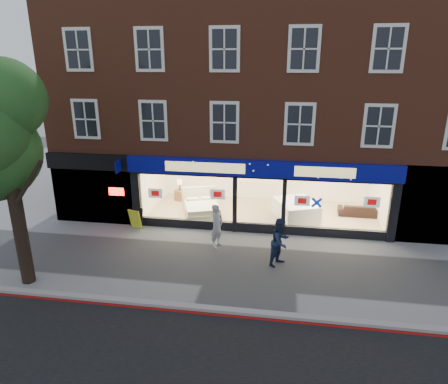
% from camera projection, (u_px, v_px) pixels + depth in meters
% --- Properties ---
extents(ground, '(120.00, 120.00, 0.00)m').
position_uv_depth(ground, '(252.00, 266.00, 14.68)').
color(ground, gray).
rests_on(ground, ground).
extents(kerb_line, '(60.00, 0.10, 0.01)m').
position_uv_depth(kerb_line, '(243.00, 317.00, 11.78)').
color(kerb_line, '#8C0A07').
rests_on(kerb_line, ground).
extents(kerb_stone, '(60.00, 0.25, 0.12)m').
position_uv_depth(kerb_stone, '(244.00, 312.00, 11.95)').
color(kerb_stone, gray).
rests_on(kerb_stone, ground).
extents(showroom_floor, '(11.00, 4.50, 0.10)m').
position_uv_depth(showroom_floor, '(262.00, 213.00, 19.59)').
color(showroom_floor, tan).
rests_on(showroom_floor, ground).
extents(building, '(19.00, 8.26, 10.30)m').
position_uv_depth(building, '(268.00, 71.00, 19.06)').
color(building, brown).
rests_on(building, ground).
extents(street_tree, '(4.00, 3.20, 6.60)m').
position_uv_depth(street_tree, '(2.00, 139.00, 12.14)').
color(street_tree, black).
rests_on(street_tree, ground).
extents(display_bed, '(2.22, 2.45, 1.13)m').
position_uv_depth(display_bed, '(202.00, 208.00, 19.21)').
color(display_bed, beige).
rests_on(display_bed, showroom_floor).
extents(bedside_table, '(0.59, 0.59, 0.55)m').
position_uv_depth(bedside_table, '(180.00, 195.00, 21.17)').
color(bedside_table, brown).
rests_on(bedside_table, showroom_floor).
extents(mattress_stack, '(2.30, 2.54, 0.82)m').
position_uv_depth(mattress_stack, '(296.00, 210.00, 18.74)').
color(mattress_stack, white).
rests_on(mattress_stack, showroom_floor).
extents(sofa, '(1.89, 0.79, 0.55)m').
position_uv_depth(sofa, '(358.00, 210.00, 19.10)').
color(sofa, black).
rests_on(sofa, showroom_floor).
extents(a_board, '(0.69, 0.55, 0.93)m').
position_uv_depth(a_board, '(136.00, 218.00, 17.86)').
color(a_board, gold).
rests_on(a_board, ground).
extents(pedestrian_grey, '(0.66, 0.78, 1.80)m').
position_uv_depth(pedestrian_grey, '(217.00, 226.00, 15.94)').
color(pedestrian_grey, '#9C9DA3').
rests_on(pedestrian_grey, ground).
extents(pedestrian_blue, '(1.07, 1.12, 1.82)m').
position_uv_depth(pedestrian_blue, '(280.00, 242.00, 14.56)').
color(pedestrian_blue, '#172340').
rests_on(pedestrian_blue, ground).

